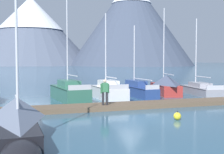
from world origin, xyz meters
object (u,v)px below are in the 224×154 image
at_px(sailboat_second_berth, 18,121).
at_px(sailboat_mid_dock_starboard, 107,91).
at_px(sailboat_mid_dock_port, 68,91).
at_px(mooring_buoy_channel_marker, 177,116).
at_px(sailboat_outer_slip, 164,85).
at_px(sailboat_far_berth, 134,89).
at_px(sailboat_end_of_dock, 198,89).
at_px(person_on_dock, 105,91).

bearing_deg(sailboat_second_berth, sailboat_mid_dock_starboard, 57.02).
xyz_separation_m(sailboat_mid_dock_port, mooring_buoy_channel_marker, (4.03, -10.27, -0.47)).
xyz_separation_m(sailboat_outer_slip, mooring_buoy_channel_marker, (-5.53, -11.53, -0.65)).
height_order(sailboat_outer_slip, mooring_buoy_channel_marker, sailboat_outer_slip).
distance_m(sailboat_mid_dock_port, sailboat_far_berth, 6.40).
bearing_deg(mooring_buoy_channel_marker, sailboat_mid_dock_port, 111.44).
distance_m(sailboat_end_of_dock, person_on_dock, 12.63).
bearing_deg(mooring_buoy_channel_marker, person_on_dock, 120.92).
xyz_separation_m(sailboat_far_berth, sailboat_end_of_dock, (6.23, -1.10, -0.09)).
xyz_separation_m(sailboat_far_berth, sailboat_outer_slip, (3.26, 0.13, 0.30)).
relative_size(sailboat_mid_dock_port, sailboat_far_berth, 1.15).
height_order(sailboat_far_berth, mooring_buoy_channel_marker, sailboat_far_berth).
bearing_deg(mooring_buoy_channel_marker, sailboat_second_berth, -169.13).
distance_m(sailboat_second_berth, mooring_buoy_channel_marker, 8.47).
bearing_deg(sailboat_second_berth, sailboat_mid_dock_port, 70.25).
distance_m(sailboat_second_berth, person_on_dock, 8.29).
relative_size(sailboat_far_berth, person_on_dock, 4.56).
bearing_deg(sailboat_second_berth, mooring_buoy_channel_marker, 10.87).
relative_size(sailboat_far_berth, sailboat_end_of_dock, 1.06).
distance_m(sailboat_far_berth, person_on_dock, 8.53).
height_order(sailboat_second_berth, sailboat_end_of_dock, sailboat_second_berth).
relative_size(sailboat_end_of_dock, person_on_dock, 4.28).
distance_m(sailboat_second_berth, sailboat_far_berth, 16.75).
distance_m(sailboat_mid_dock_starboard, person_on_dock, 5.76).
bearing_deg(sailboat_mid_dock_port, person_on_dock, -76.92).
bearing_deg(person_on_dock, sailboat_far_berth, 54.33).
xyz_separation_m(sailboat_end_of_dock, person_on_dock, (-11.19, -5.81, 0.79)).
bearing_deg(mooring_buoy_channel_marker, sailboat_outer_slip, 64.39).
xyz_separation_m(sailboat_second_berth, sailboat_far_berth, (10.56, 13.00, -0.23)).
relative_size(sailboat_second_berth, sailboat_far_berth, 1.00).
xyz_separation_m(sailboat_second_berth, sailboat_mid_dock_port, (4.26, 11.87, -0.12)).
relative_size(sailboat_mid_dock_starboard, person_on_dock, 4.24).
distance_m(sailboat_mid_dock_port, person_on_dock, 5.96).
height_order(sailboat_far_berth, sailboat_end_of_dock, sailboat_end_of_dock).
bearing_deg(sailboat_far_berth, mooring_buoy_channel_marker, -101.23).
height_order(sailboat_second_berth, person_on_dock, sailboat_second_berth).
bearing_deg(sailboat_far_berth, sailboat_end_of_dock, -9.98).
bearing_deg(sailboat_mid_dock_starboard, sailboat_mid_dock_port, 173.55).
height_order(sailboat_end_of_dock, person_on_dock, sailboat_end_of_dock).
distance_m(sailboat_mid_dock_port, sailboat_outer_slip, 9.65).
height_order(sailboat_mid_dock_starboard, mooring_buoy_channel_marker, sailboat_mid_dock_starboard).
bearing_deg(sailboat_mid_dock_port, sailboat_mid_dock_starboard, -6.45).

